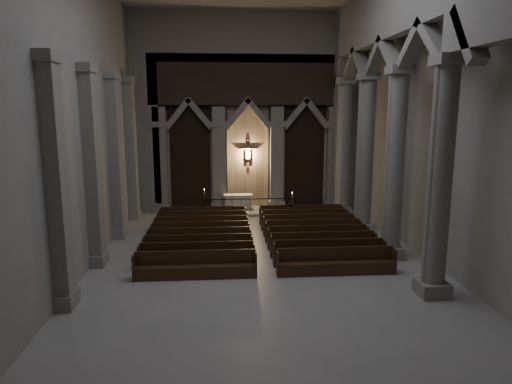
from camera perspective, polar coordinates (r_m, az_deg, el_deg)
room at (r=16.93m, az=1.34°, el=14.71°), size 24.00×24.10×12.00m
sanctuary_wall at (r=28.38m, az=-1.02°, el=11.05°), size 14.00×0.77×12.00m
right_arcade at (r=19.55m, az=17.73°, el=14.34°), size 1.00×24.00×12.00m
left_pilasters at (r=21.07m, az=-18.32°, el=3.30°), size 0.60×13.00×8.03m
sanctuary_step at (r=28.17m, az=-0.87°, el=-2.36°), size 8.50×2.60×0.15m
altar at (r=28.34m, az=-2.25°, el=-1.19°), size 1.76×0.71×0.90m
altar_rail at (r=27.06m, az=-0.74°, el=-1.51°), size 5.45×0.09×1.07m
candle_stand_left at (r=27.25m, az=-6.43°, el=-2.08°), size 0.27×0.27×1.63m
candle_stand_right at (r=26.67m, az=4.53°, el=-2.39°), size 0.25×0.25×1.50m
pews at (r=21.38m, az=0.29°, el=-5.85°), size 10.03×8.30×1.03m
worshipper at (r=24.82m, az=4.39°, el=-2.81°), size 0.51×0.37×1.29m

